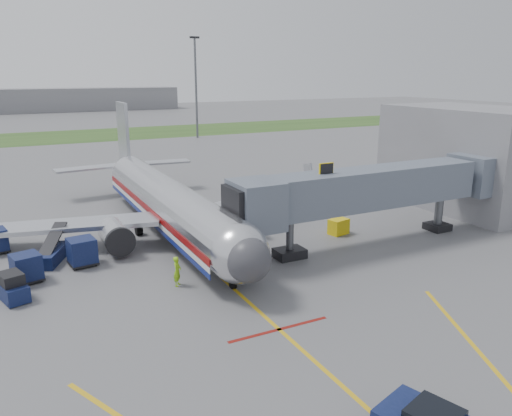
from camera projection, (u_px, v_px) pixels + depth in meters
name	position (u px, v px, depth m)	size (l,w,h in m)	color
ground	(246.00, 300.00, 30.12)	(400.00, 400.00, 0.00)	#565659
grass_strip	(64.00, 137.00, 107.50)	(300.00, 25.00, 0.01)	#2D4C1E
apron_markings	(314.00, 361.00, 23.76)	(21.52, 50.00, 0.01)	gold
airliner	(168.00, 202.00, 42.54)	(32.10, 35.67, 10.25)	silver
jet_bridge	(366.00, 190.00, 38.89)	(25.30, 4.00, 6.90)	slate
terminal	(469.00, 157.00, 50.57)	(10.00, 16.00, 10.00)	slate
light_mast_right	(196.00, 85.00, 102.74)	(2.00, 0.44, 20.40)	#595B60
distant_terminal	(3.00, 101.00, 170.84)	(120.00, 14.00, 8.00)	slate
baggage_tug	(12.00, 288.00, 30.00)	(1.94, 2.74, 1.73)	#0D1739
baggage_cart_a	(82.00, 252.00, 35.37)	(2.05, 2.05, 1.98)	#0D1739
baggage_cart_b	(26.00, 268.00, 32.58)	(2.10, 2.10, 1.88)	#0D1739
belt_loader	(51.00, 254.00, 36.23)	(3.03, 4.66, 2.23)	#0D1739
ground_power_cart	(339.00, 227.00, 42.36)	(1.84, 1.43, 1.32)	yellow
ramp_worker	(177.00, 271.00, 31.97)	(0.72, 0.47, 1.96)	#87CB17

